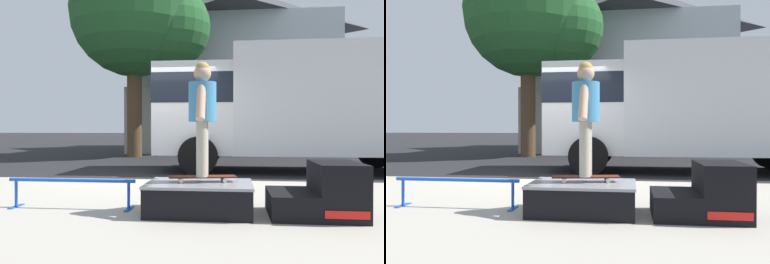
% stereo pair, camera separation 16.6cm
% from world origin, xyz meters
% --- Properties ---
extents(ground_plane, '(140.00, 140.00, 0.00)m').
position_xyz_m(ground_plane, '(0.00, 0.00, 0.00)').
color(ground_plane, black).
extents(sidewalk_slab, '(50.00, 5.00, 0.12)m').
position_xyz_m(sidewalk_slab, '(0.00, -3.00, 0.06)').
color(sidewalk_slab, '#A8A093').
rests_on(sidewalk_slab, ground).
extents(skate_box, '(1.20, 0.83, 0.35)m').
position_xyz_m(skate_box, '(1.27, -3.21, 0.31)').
color(skate_box, black).
rests_on(skate_box, sidewalk_slab).
extents(kicker_ramp, '(0.99, 0.81, 0.60)m').
position_xyz_m(kicker_ramp, '(2.63, -3.21, 0.37)').
color(kicker_ramp, black).
rests_on(kicker_ramp, sidewalk_slab).
extents(grind_rail, '(1.58, 0.28, 0.36)m').
position_xyz_m(grind_rail, '(-0.30, -3.12, 0.39)').
color(grind_rail, blue).
rests_on(grind_rail, sidewalk_slab).
extents(skateboard, '(0.80, 0.34, 0.07)m').
position_xyz_m(skateboard, '(1.30, -3.16, 0.53)').
color(skateboard, '#4C1E14').
rests_on(skateboard, skate_box).
extents(skater_kid, '(0.32, 0.68, 1.32)m').
position_xyz_m(skater_kid, '(1.30, -3.16, 1.32)').
color(skater_kid, '#B7AD99').
rests_on(skater_kid, skateboard).
extents(box_truck, '(6.91, 2.63, 3.05)m').
position_xyz_m(box_truck, '(3.19, 2.20, 1.70)').
color(box_truck, silver).
rests_on(box_truck, ground).
extents(street_tree_main, '(5.26, 4.78, 7.82)m').
position_xyz_m(street_tree_main, '(-1.76, 6.41, 5.27)').
color(street_tree_main, brown).
rests_on(street_tree_main, ground).
extents(house_behind, '(9.54, 8.23, 8.40)m').
position_xyz_m(house_behind, '(1.64, 12.01, 4.24)').
color(house_behind, silver).
rests_on(house_behind, ground).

